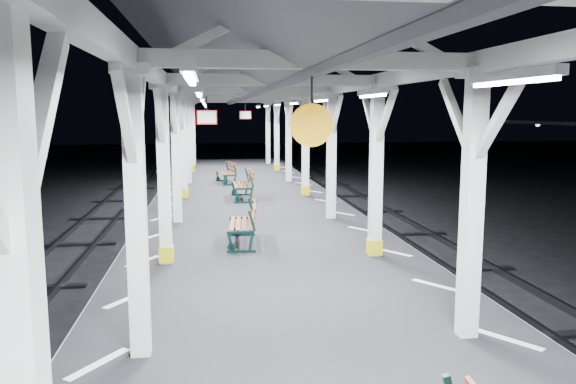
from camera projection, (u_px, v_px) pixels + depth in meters
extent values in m
plane|color=black|center=(288.00, 353.00, 8.92)|extent=(120.00, 120.00, 0.00)
cube|color=black|center=(288.00, 323.00, 8.85)|extent=(6.00, 50.00, 1.00)
cube|color=silver|center=(127.00, 299.00, 8.44)|extent=(1.00, 48.00, 0.01)
cube|color=silver|center=(437.00, 285.00, 9.11)|extent=(1.00, 48.00, 0.01)
cube|color=#2D2D33|center=(547.00, 333.00, 9.52)|extent=(0.08, 60.00, 0.16)
cube|color=black|center=(576.00, 334.00, 9.60)|extent=(2.20, 0.22, 0.06)
cube|color=silver|center=(39.00, 122.00, 2.77)|extent=(0.10, 0.99, 0.99)
cube|color=silver|center=(136.00, 219.00, 6.31)|extent=(0.22, 0.22, 3.20)
cube|color=silver|center=(131.00, 69.00, 6.08)|extent=(0.40, 0.40, 0.12)
cube|color=silver|center=(139.00, 116.00, 6.69)|extent=(0.10, 0.99, 0.99)
cube|color=silver|center=(125.00, 117.00, 5.61)|extent=(0.10, 0.99, 0.99)
cube|color=silver|center=(164.00, 178.00, 10.24)|extent=(0.22, 0.22, 3.20)
cube|color=silver|center=(161.00, 86.00, 10.00)|extent=(0.40, 0.40, 0.12)
cube|color=gold|center=(166.00, 254.00, 10.44)|extent=(0.26, 0.26, 0.30)
cube|color=silver|center=(164.00, 115.00, 10.61)|extent=(0.10, 0.99, 0.99)
cube|color=silver|center=(159.00, 115.00, 9.53)|extent=(0.10, 0.99, 0.99)
cube|color=silver|center=(176.00, 160.00, 14.16)|extent=(0.22, 0.22, 3.20)
cube|color=silver|center=(174.00, 93.00, 13.92)|extent=(0.40, 0.40, 0.12)
cube|color=silver|center=(176.00, 114.00, 14.53)|extent=(0.10, 0.99, 0.99)
cube|color=silver|center=(174.00, 114.00, 13.45)|extent=(0.10, 0.99, 0.99)
cube|color=silver|center=(183.00, 149.00, 18.08)|extent=(0.22, 0.22, 3.20)
cube|color=silver|center=(182.00, 97.00, 17.84)|extent=(0.40, 0.40, 0.12)
cube|color=gold|center=(184.00, 193.00, 18.28)|extent=(0.26, 0.26, 0.30)
cube|color=silver|center=(183.00, 113.00, 18.45)|extent=(0.10, 0.99, 0.99)
cube|color=silver|center=(182.00, 113.00, 17.38)|extent=(0.10, 0.99, 0.99)
cube|color=silver|center=(188.00, 143.00, 22.00)|extent=(0.22, 0.22, 3.20)
cube|color=silver|center=(187.00, 100.00, 21.76)|extent=(0.40, 0.40, 0.12)
cube|color=silver|center=(188.00, 113.00, 22.38)|extent=(0.10, 0.99, 0.99)
cube|color=silver|center=(187.00, 113.00, 21.30)|extent=(0.10, 0.99, 0.99)
cube|color=silver|center=(191.00, 138.00, 25.92)|extent=(0.22, 0.22, 3.20)
cube|color=silver|center=(190.00, 102.00, 25.68)|extent=(0.40, 0.40, 0.12)
cube|color=gold|center=(192.00, 169.00, 26.12)|extent=(0.26, 0.26, 0.30)
cube|color=silver|center=(191.00, 113.00, 26.30)|extent=(0.10, 0.99, 0.99)
cube|color=silver|center=(190.00, 113.00, 25.22)|extent=(0.10, 0.99, 0.99)
cube|color=silver|center=(193.00, 135.00, 29.84)|extent=(0.22, 0.22, 3.20)
cube|color=silver|center=(192.00, 103.00, 29.61)|extent=(0.40, 0.40, 0.12)
cube|color=silver|center=(193.00, 113.00, 30.22)|extent=(0.10, 0.99, 0.99)
cube|color=silver|center=(192.00, 113.00, 29.14)|extent=(0.10, 0.99, 0.99)
cube|color=silver|center=(472.00, 211.00, 6.87)|extent=(0.22, 0.22, 3.20)
cube|color=silver|center=(478.00, 73.00, 6.63)|extent=(0.40, 0.40, 0.12)
cube|color=silver|center=(456.00, 116.00, 7.24)|extent=(0.10, 0.99, 0.99)
cube|color=silver|center=(500.00, 117.00, 6.16)|extent=(0.10, 0.99, 0.99)
cube|color=silver|center=(376.00, 175.00, 10.79)|extent=(0.22, 0.22, 3.20)
cube|color=silver|center=(378.00, 87.00, 10.55)|extent=(0.40, 0.40, 0.12)
cube|color=gold|center=(374.00, 247.00, 10.99)|extent=(0.26, 0.26, 0.30)
cube|color=silver|center=(369.00, 114.00, 11.16)|extent=(0.10, 0.99, 0.99)
cube|color=silver|center=(386.00, 115.00, 10.08)|extent=(0.10, 0.99, 0.99)
cube|color=silver|center=(331.00, 158.00, 14.71)|extent=(0.22, 0.22, 3.20)
cube|color=silver|center=(332.00, 94.00, 14.47)|extent=(0.40, 0.40, 0.12)
cube|color=silver|center=(327.00, 114.00, 15.08)|extent=(0.10, 0.99, 0.99)
cube|color=silver|center=(337.00, 114.00, 14.01)|extent=(0.10, 0.99, 0.99)
cube|color=silver|center=(305.00, 148.00, 18.63)|extent=(0.22, 0.22, 3.20)
cube|color=silver|center=(306.00, 98.00, 18.39)|extent=(0.40, 0.40, 0.12)
cube|color=gold|center=(305.00, 191.00, 18.83)|extent=(0.26, 0.26, 0.30)
cube|color=silver|center=(303.00, 113.00, 19.01)|extent=(0.10, 0.99, 0.99)
cube|color=silver|center=(309.00, 113.00, 17.93)|extent=(0.10, 0.99, 0.99)
cube|color=silver|center=(289.00, 142.00, 22.55)|extent=(0.22, 0.22, 3.20)
cube|color=silver|center=(289.00, 100.00, 22.31)|extent=(0.40, 0.40, 0.12)
cube|color=silver|center=(287.00, 113.00, 22.93)|extent=(0.10, 0.99, 0.99)
cube|color=silver|center=(291.00, 113.00, 21.85)|extent=(0.10, 0.99, 0.99)
cube|color=silver|center=(277.00, 137.00, 26.47)|extent=(0.22, 0.22, 3.20)
cube|color=silver|center=(277.00, 102.00, 26.24)|extent=(0.40, 0.40, 0.12)
cube|color=gold|center=(277.00, 167.00, 26.67)|extent=(0.26, 0.26, 0.30)
cube|color=silver|center=(275.00, 113.00, 26.85)|extent=(0.10, 0.99, 0.99)
cube|color=silver|center=(278.00, 113.00, 25.77)|extent=(0.10, 0.99, 0.99)
cube|color=silver|center=(268.00, 134.00, 30.39)|extent=(0.22, 0.22, 3.20)
cube|color=silver|center=(268.00, 103.00, 30.16)|extent=(0.40, 0.40, 0.12)
cube|color=silver|center=(267.00, 113.00, 30.77)|extent=(0.10, 0.99, 0.99)
cube|color=silver|center=(269.00, 113.00, 29.69)|extent=(0.10, 0.99, 0.99)
cube|color=silver|center=(149.00, 71.00, 8.02)|extent=(0.18, 48.00, 0.24)
cube|color=silver|center=(417.00, 74.00, 8.57)|extent=(0.18, 48.00, 0.24)
cube|color=silver|center=(312.00, 60.00, 6.34)|extent=(4.20, 0.14, 0.20)
cube|color=silver|center=(272.00, 80.00, 10.26)|extent=(4.20, 0.14, 0.20)
cube|color=silver|center=(255.00, 89.00, 14.18)|extent=(4.20, 0.14, 0.20)
cube|color=silver|center=(245.00, 94.00, 18.10)|extent=(4.20, 0.14, 0.20)
cube|color=silver|center=(238.00, 97.00, 22.02)|extent=(4.20, 0.14, 0.20)
cube|color=silver|center=(234.00, 99.00, 25.94)|extent=(4.20, 0.14, 0.20)
cube|color=silver|center=(230.00, 101.00, 29.86)|extent=(4.20, 0.14, 0.20)
cube|color=silver|center=(287.00, 8.00, 8.17)|extent=(0.16, 48.00, 0.20)
cube|color=#4B4C52|center=(198.00, 33.00, 8.04)|extent=(2.80, 49.00, 1.45)
cube|color=#4B4C52|center=(373.00, 37.00, 8.40)|extent=(2.80, 49.00, 1.45)
cube|color=silver|center=(190.00, 72.00, 4.24)|extent=(0.10, 1.35, 0.08)
cube|color=white|center=(191.00, 79.00, 4.25)|extent=(0.05, 1.25, 0.05)
cube|color=silver|center=(199.00, 91.00, 8.16)|extent=(0.10, 1.35, 0.08)
cube|color=white|center=(199.00, 95.00, 8.17)|extent=(0.05, 1.25, 0.05)
cube|color=silver|center=(202.00, 98.00, 12.08)|extent=(0.10, 1.35, 0.08)
cube|color=white|center=(202.00, 100.00, 12.09)|extent=(0.05, 1.25, 0.05)
cube|color=silver|center=(204.00, 101.00, 16.00)|extent=(0.10, 1.35, 0.08)
cube|color=white|center=(204.00, 103.00, 16.01)|extent=(0.05, 1.25, 0.05)
cube|color=silver|center=(205.00, 103.00, 19.92)|extent=(0.10, 1.35, 0.08)
cube|color=white|center=(205.00, 105.00, 19.93)|extent=(0.05, 1.25, 0.05)
cube|color=silver|center=(205.00, 105.00, 23.84)|extent=(0.10, 1.35, 0.08)
cube|color=white|center=(205.00, 106.00, 23.85)|extent=(0.05, 1.25, 0.05)
cube|color=silver|center=(206.00, 106.00, 27.76)|extent=(0.10, 1.35, 0.08)
cube|color=white|center=(206.00, 107.00, 27.77)|extent=(0.05, 1.25, 0.05)
cube|color=silver|center=(512.00, 75.00, 4.60)|extent=(0.10, 1.35, 0.08)
cube|color=white|center=(511.00, 81.00, 4.60)|extent=(0.05, 1.25, 0.05)
cube|color=silver|center=(372.00, 92.00, 8.52)|extent=(0.10, 1.35, 0.08)
cube|color=white|center=(372.00, 95.00, 8.52)|extent=(0.05, 1.25, 0.05)
cube|color=silver|center=(321.00, 98.00, 12.44)|extent=(0.10, 1.35, 0.08)
cube|color=white|center=(321.00, 101.00, 12.45)|extent=(0.05, 1.25, 0.05)
cube|color=silver|center=(294.00, 101.00, 16.36)|extent=(0.10, 1.35, 0.08)
cube|color=white|center=(294.00, 103.00, 16.37)|extent=(0.05, 1.25, 0.05)
cube|color=silver|center=(277.00, 103.00, 20.28)|extent=(0.10, 1.35, 0.08)
cube|color=white|center=(277.00, 105.00, 20.29)|extent=(0.05, 1.25, 0.05)
cube|color=silver|center=(266.00, 105.00, 24.20)|extent=(0.10, 1.35, 0.08)
cube|color=white|center=(266.00, 106.00, 24.21)|extent=(0.05, 1.25, 0.05)
cube|color=silver|center=(258.00, 106.00, 28.12)|extent=(0.10, 1.35, 0.08)
cube|color=white|center=(258.00, 107.00, 28.13)|extent=(0.05, 1.25, 0.05)
cylinder|color=black|center=(312.00, 90.00, 6.38)|extent=(0.02, 0.02, 0.30)
cylinder|color=orange|center=(312.00, 125.00, 6.44)|extent=(0.50, 0.04, 0.50)
cylinder|color=black|center=(207.00, 103.00, 13.98)|extent=(0.02, 0.02, 0.36)
cube|color=red|center=(207.00, 117.00, 14.03)|extent=(0.50, 0.03, 0.35)
cube|color=white|center=(207.00, 117.00, 14.03)|extent=(0.44, 0.04, 0.29)
cylinder|color=black|center=(245.00, 107.00, 24.21)|extent=(0.02, 0.02, 0.36)
cube|color=red|center=(245.00, 115.00, 24.26)|extent=(0.50, 0.03, 0.35)
cube|color=white|center=(245.00, 115.00, 24.26)|extent=(0.44, 0.05, 0.29)
cube|color=black|center=(476.00, 150.00, 32.18)|extent=(0.20, 0.20, 3.30)
sphere|color=silver|center=(538.00, 124.00, 26.08)|extent=(0.20, 0.20, 0.20)
sphere|color=silver|center=(477.00, 122.00, 31.96)|extent=(0.20, 0.20, 0.20)
cube|color=black|center=(241.00, 251.00, 11.24)|extent=(0.59, 0.10, 0.06)
cube|color=black|center=(230.00, 242.00, 11.20)|extent=(0.15, 0.06, 0.45)
cube|color=black|center=(251.00, 242.00, 11.22)|extent=(0.14, 0.06, 0.45)
cube|color=black|center=(252.00, 221.00, 11.16)|extent=(0.16, 0.06, 0.43)
cube|color=black|center=(242.00, 234.00, 12.78)|extent=(0.59, 0.10, 0.06)
cube|color=black|center=(233.00, 226.00, 12.74)|extent=(0.15, 0.06, 0.45)
cube|color=black|center=(251.00, 226.00, 12.77)|extent=(0.14, 0.06, 0.45)
cube|color=black|center=(251.00, 207.00, 12.71)|extent=(0.16, 0.06, 0.43)
cube|color=brown|center=(232.00, 224.00, 11.94)|extent=(0.19, 1.49, 0.03)
cube|color=brown|center=(238.00, 224.00, 11.95)|extent=(0.19, 1.49, 0.03)
cube|color=brown|center=(244.00, 224.00, 11.96)|extent=(0.19, 1.49, 0.03)
cube|color=brown|center=(250.00, 223.00, 11.97)|extent=(0.19, 1.49, 0.03)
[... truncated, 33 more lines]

